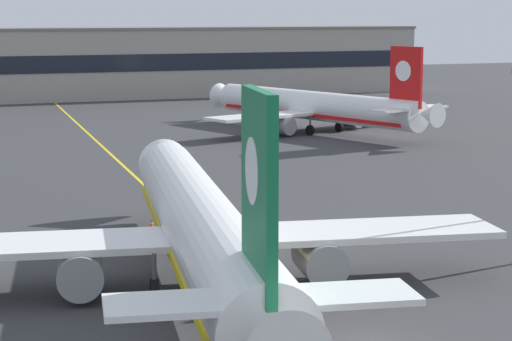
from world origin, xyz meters
TOP-DOWN VIEW (x-y plane):
  - taxiway_centreline at (0.00, 30.00)m, footprint 12.51×179.61m
  - airliner_foreground at (-4.17, 10.79)m, footprint 32.35×41.32m
  - airliner_background at (29.07, 70.48)m, footprint 29.06×36.73m
  - safety_cone_by_nose_gear at (-2.78, 26.32)m, footprint 0.44×0.44m

SIDE VIEW (x-z plane):
  - taxiway_centreline at x=0.00m, z-range 0.00..0.01m
  - safety_cone_by_nose_gear at x=-2.78m, z-range -0.02..0.53m
  - airliner_background at x=29.07m, z-range -2.24..8.39m
  - airliner_foreground at x=-4.17m, z-range -2.46..9.19m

